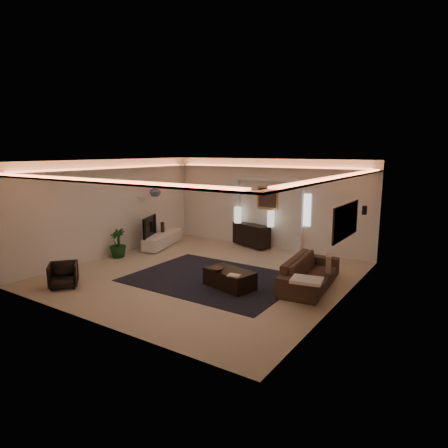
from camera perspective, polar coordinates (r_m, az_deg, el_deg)
The scene contains 33 objects.
floor at distance 10.30m, azimuth -2.79°, elevation -7.25°, with size 7.00×7.00×0.00m, color tan.
ceiling at distance 9.81m, azimuth -2.94°, elevation 9.09°, with size 7.00×7.00×0.00m, color white.
wall_back at distance 12.91m, azimuth 6.36°, elevation 2.95°, with size 7.00×7.00×0.00m, color silver.
wall_front at distance 7.48m, azimuth -18.91°, elevation -3.19°, with size 7.00×7.00×0.00m, color silver.
wall_left at distance 12.33m, azimuth -16.12°, elevation 2.23°, with size 7.00×7.00×0.00m, color silver.
wall_right at distance 8.41m, azimuth 16.77°, elevation -1.58°, with size 7.00×7.00×0.00m, color silver.
cove_soffit at distance 9.82m, azimuth -2.93°, elevation 7.45°, with size 7.00×7.00×0.04m, color silver.
daylight_slit at distance 12.36m, azimuth 11.89°, elevation 1.98°, with size 0.25×0.03×1.00m, color white.
area_rug at distance 9.93m, azimuth -1.59°, elevation -7.91°, with size 4.00×3.00×0.01m, color black.
pilaster_left at distance 13.43m, azimuth 1.76°, elevation 1.80°, with size 0.22×0.20×2.20m, color silver.
pilaster_right at distance 12.40m, azimuth 10.85°, elevation 0.87°, with size 0.22×0.20×2.20m, color silver.
alcove_header at distance 12.74m, azimuth 6.23°, elevation 6.47°, with size 2.52×0.20×0.12m, color silver.
painting_frame at distance 12.86m, azimuth 6.32°, elevation 3.82°, with size 0.74×0.04×0.74m, color tan.
painting_canvas at distance 12.84m, azimuth 6.27°, elevation 3.81°, with size 0.62×0.02×0.62m, color #4C2D1E.
art_panel_frame at distance 8.66m, azimuth 17.25°, elevation 0.42°, with size 0.04×1.64×0.74m, color black.
art_panel_gold at distance 8.66m, azimuth 17.09°, elevation 0.44°, with size 0.02×1.50×0.62m, color tan.
wall_sconce at distance 10.50m, azimuth 19.70°, elevation 1.89°, with size 0.12×0.12×0.22m, color black.
wall_niche at distance 13.20m, azimuth -11.38°, elevation 3.85°, with size 0.10×0.55×0.04m, color silver.
console at distance 13.09m, azimuth 3.97°, elevation -1.57°, with size 1.42×0.44×0.71m, color black.
lamp_left at distance 13.22m, azimuth 2.01°, elevation 1.62°, with size 0.24×0.24×0.53m, color white.
lamp_right at distance 12.63m, azimuth 6.82°, elevation 1.12°, with size 0.23×0.23×0.51m, color white.
media_ledge at distance 13.33m, azimuth -8.88°, elevation -2.22°, with size 0.52×2.08×0.39m, color silver.
tv at distance 12.93m, azimuth -11.22°, elevation -0.20°, with size 0.15×1.14×0.65m, color black.
figurine at distance 13.50m, azimuth -8.91°, elevation -0.26°, with size 0.13×0.13×0.35m, color #342116.
ginger_jar at distance 13.11m, azimuth -9.94°, elevation 4.76°, with size 0.36×0.36×0.37m, color #43596F.
plant at distance 12.19m, azimuth -15.16°, elevation -2.70°, with size 0.48×0.48×0.86m, color #0F360F.
sofa at distance 9.53m, azimuth 12.37°, elevation -6.84°, with size 0.91×2.33×0.68m, color #4C321F.
throw_blanket at distance 8.29m, azimuth 11.90°, elevation -7.97°, with size 0.62×0.50×0.07m, color #F8E4CB.
throw_pillow at distance 9.61m, azimuth 14.90°, elevation -5.51°, with size 0.12×0.41×0.41m, color gray.
coffee_table at distance 9.26m, azimuth 0.81°, elevation -7.99°, with size 1.19×0.65×0.44m, color black.
bowl at distance 9.12m, azimuth -1.14°, elevation -6.68°, with size 0.31×0.31×0.08m, color #443023.
magazine at distance 8.77m, azimuth 1.47°, elevation -7.57°, with size 0.27×0.20×0.03m, color beige.
armchair at distance 10.01m, azimuth -22.26°, elevation -6.85°, with size 0.62×0.64×0.58m, color black.
Camera 1 is at (5.80, -7.91, 3.17)m, focal length 31.54 mm.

